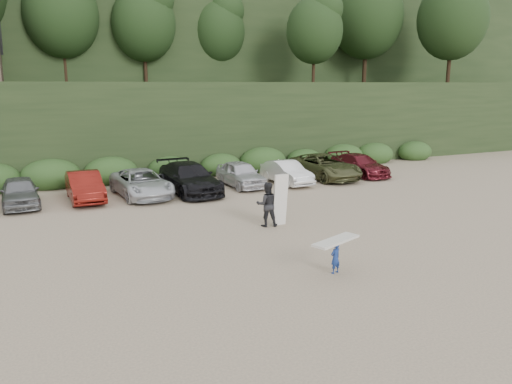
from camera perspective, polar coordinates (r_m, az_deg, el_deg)
name	(u,v)px	position (r m, az deg, el deg)	size (l,w,h in m)	color
ground	(241,247)	(18.43, -1.75, -6.30)	(120.00, 120.00, 0.00)	tan
hillside_backdrop	(92,27)	(52.73, -18.23, 17.47)	(90.00, 41.50, 28.00)	black
parked_cars	(118,184)	(27.03, -15.47, 0.88)	(33.70, 6.27, 1.63)	silver
child_surfer	(336,250)	(15.92, 9.09, -6.60)	(1.92, 1.16, 1.11)	navy
adult_surfer	(268,204)	(20.84, 1.41, -1.38)	(1.39, 0.95, 2.22)	black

